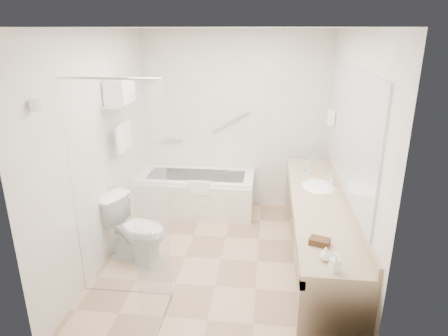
# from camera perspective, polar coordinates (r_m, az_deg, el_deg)

# --- Properties ---
(floor) EXTENTS (3.20, 3.20, 0.00)m
(floor) POSITION_cam_1_polar(r_m,az_deg,el_deg) (4.68, -0.43, -12.87)
(floor) COLOR tan
(floor) RESTS_ON ground
(ceiling) EXTENTS (2.60, 3.20, 0.10)m
(ceiling) POSITION_cam_1_polar(r_m,az_deg,el_deg) (3.96, -0.53, 19.41)
(ceiling) COLOR silver
(ceiling) RESTS_ON wall_back
(wall_back) EXTENTS (2.60, 0.10, 2.50)m
(wall_back) POSITION_cam_1_polar(r_m,az_deg,el_deg) (5.69, 1.51, 6.69)
(wall_back) COLOR silver
(wall_back) RESTS_ON ground
(wall_front) EXTENTS (2.60, 0.10, 2.50)m
(wall_front) POSITION_cam_1_polar(r_m,az_deg,el_deg) (2.69, -4.71, -8.29)
(wall_front) COLOR silver
(wall_front) RESTS_ON ground
(wall_left) EXTENTS (0.10, 3.20, 2.50)m
(wall_left) POSITION_cam_1_polar(r_m,az_deg,el_deg) (4.50, -17.17, 2.38)
(wall_left) COLOR silver
(wall_left) RESTS_ON ground
(wall_right) EXTENTS (0.10, 3.20, 2.50)m
(wall_right) POSITION_cam_1_polar(r_m,az_deg,el_deg) (4.20, 17.40, 1.20)
(wall_right) COLOR silver
(wall_right) RESTS_ON ground
(bathtub) EXTENTS (1.60, 0.73, 0.59)m
(bathtub) POSITION_cam_1_polar(r_m,az_deg,el_deg) (5.71, -3.91, -3.58)
(bathtub) COLOR white
(bathtub) RESTS_ON floor
(grab_bar_short) EXTENTS (0.40, 0.03, 0.03)m
(grab_bar_short) POSITION_cam_1_polar(r_m,az_deg,el_deg) (5.88, -7.82, 3.92)
(grab_bar_short) COLOR silver
(grab_bar_short) RESTS_ON wall_back
(grab_bar_long) EXTENTS (0.53, 0.03, 0.33)m
(grab_bar_long) POSITION_cam_1_polar(r_m,az_deg,el_deg) (5.66, 0.97, 6.61)
(grab_bar_long) COLOR silver
(grab_bar_long) RESTS_ON wall_back
(shower_enclosure) EXTENTS (0.96, 0.91, 2.11)m
(shower_enclosure) POSITION_cam_1_polar(r_m,az_deg,el_deg) (3.51, -12.67, -5.17)
(shower_enclosure) COLOR silver
(shower_enclosure) RESTS_ON floor
(towel_shelf) EXTENTS (0.24, 0.55, 0.81)m
(towel_shelf) POSITION_cam_1_polar(r_m,az_deg,el_deg) (4.65, -14.60, 9.55)
(towel_shelf) COLOR silver
(towel_shelf) RESTS_ON wall_left
(vanity_counter) EXTENTS (0.55, 2.70, 0.95)m
(vanity_counter) POSITION_cam_1_polar(r_m,az_deg,el_deg) (4.25, 13.26, -7.12)
(vanity_counter) COLOR tan
(vanity_counter) RESTS_ON floor
(sink) EXTENTS (0.40, 0.52, 0.14)m
(sink) POSITION_cam_1_polar(r_m,az_deg,el_deg) (4.54, 13.29, -2.86)
(sink) COLOR white
(sink) RESTS_ON vanity_counter
(faucet) EXTENTS (0.03, 0.03, 0.14)m
(faucet) POSITION_cam_1_polar(r_m,az_deg,el_deg) (4.52, 15.22, -1.62)
(faucet) COLOR silver
(faucet) RESTS_ON vanity_counter
(mirror) EXTENTS (0.02, 2.00, 1.20)m
(mirror) POSITION_cam_1_polar(r_m,az_deg,el_deg) (3.98, 18.06, 4.65)
(mirror) COLOR #AEB3BA
(mirror) RESTS_ON wall_right
(hairdryer_unit) EXTENTS (0.08, 0.10, 0.18)m
(hairdryer_unit) POSITION_cam_1_polar(r_m,az_deg,el_deg) (5.15, 15.06, 6.96)
(hairdryer_unit) COLOR white
(hairdryer_unit) RESTS_ON wall_right
(toilet) EXTENTS (0.85, 0.65, 0.74)m
(toilet) POSITION_cam_1_polar(r_m,az_deg,el_deg) (4.61, -12.52, -8.61)
(toilet) COLOR white
(toilet) RESTS_ON floor
(amenity_basket) EXTENTS (0.18, 0.15, 0.05)m
(amenity_basket) POSITION_cam_1_polar(r_m,az_deg,el_deg) (3.34, 13.49, -10.18)
(amenity_basket) COLOR #472D19
(amenity_basket) RESTS_ON vanity_counter
(soap_bottle_a) EXTENTS (0.12, 0.16, 0.07)m
(soap_bottle_a) POSITION_cam_1_polar(r_m,az_deg,el_deg) (3.04, 15.56, -13.42)
(soap_bottle_a) COLOR white
(soap_bottle_a) RESTS_ON vanity_counter
(soap_bottle_b) EXTENTS (0.11, 0.12, 0.08)m
(soap_bottle_b) POSITION_cam_1_polar(r_m,az_deg,el_deg) (3.14, 14.28, -12.01)
(soap_bottle_b) COLOR white
(soap_bottle_b) RESTS_ON vanity_counter
(water_bottle_left) EXTENTS (0.06, 0.06, 0.19)m
(water_bottle_left) POSITION_cam_1_polar(r_m,az_deg,el_deg) (4.49, 11.40, -1.35)
(water_bottle_left) COLOR silver
(water_bottle_left) RESTS_ON vanity_counter
(water_bottle_mid) EXTENTS (0.05, 0.05, 0.17)m
(water_bottle_mid) POSITION_cam_1_polar(r_m,az_deg,el_deg) (5.15, 12.19, 1.19)
(water_bottle_mid) COLOR silver
(water_bottle_mid) RESTS_ON vanity_counter
(water_bottle_right) EXTENTS (0.05, 0.05, 0.17)m
(water_bottle_right) POSITION_cam_1_polar(r_m,az_deg,el_deg) (5.30, 12.71, 1.65)
(water_bottle_right) COLOR silver
(water_bottle_right) RESTS_ON vanity_counter
(drinking_glass_near) EXTENTS (0.10, 0.10, 0.10)m
(drinking_glass_near) POSITION_cam_1_polar(r_m,az_deg,el_deg) (4.40, 12.99, -2.43)
(drinking_glass_near) COLOR silver
(drinking_glass_near) RESTS_ON vanity_counter
(drinking_glass_far) EXTENTS (0.08, 0.08, 0.08)m
(drinking_glass_far) POSITION_cam_1_polar(r_m,az_deg,el_deg) (5.06, 11.82, 0.41)
(drinking_glass_far) COLOR silver
(drinking_glass_far) RESTS_ON vanity_counter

